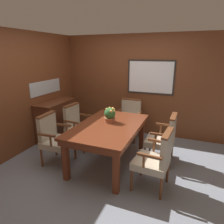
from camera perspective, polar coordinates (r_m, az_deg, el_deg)
The scene contains 11 objects.
ground_plane at distance 3.89m, azimuth -2.58°, elevation -14.59°, with size 14.00×14.00×0.00m, color gray.
wall_back at distance 5.10m, azimuth 5.90°, elevation 7.66°, with size 7.20×0.08×2.45m.
wall_left at distance 4.48m, azimuth -24.37°, elevation 4.97°, with size 0.08×7.20×2.45m.
dining_table at distance 3.65m, azimuth -0.89°, elevation -5.08°, with size 1.08×1.73×0.76m.
chair_left_near at distance 3.88m, azimuth -16.21°, elevation -6.81°, with size 0.53×0.59×0.95m.
chair_right_near at distance 3.11m, azimuth 12.59°, elevation -12.61°, with size 0.54×0.59×0.95m.
chair_head_far at distance 4.82m, azimuth 4.97°, elevation -1.55°, with size 0.57×0.51×0.95m.
chair_left_far at distance 4.41m, azimuth -9.91°, elevation -3.47°, with size 0.53×0.59×0.95m.
chair_right_far at distance 3.84m, azimuth 14.70°, elevation -6.91°, with size 0.51×0.57×0.95m.
potted_plant at distance 3.71m, azimuth -0.60°, elevation -0.82°, with size 0.22×0.21×0.29m.
sideboard_cabinet at distance 4.98m, azimuth -15.49°, elevation -2.20°, with size 0.50×1.05×0.92m.
Camera 1 is at (1.40, -3.02, 2.02)m, focal length 32.00 mm.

